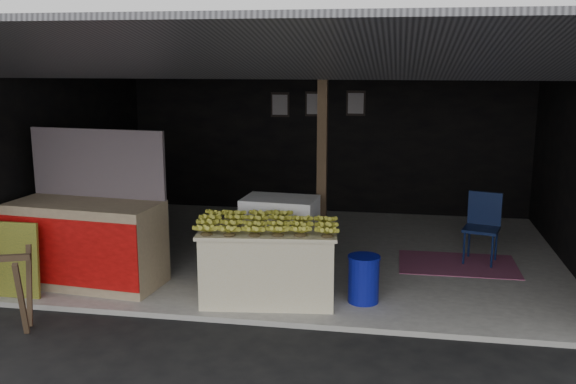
% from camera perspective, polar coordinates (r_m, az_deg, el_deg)
% --- Properties ---
extents(ground, '(80.00, 80.00, 0.00)m').
position_cam_1_polar(ground, '(6.70, -1.71, -11.88)').
color(ground, black).
rests_on(ground, ground).
extents(concrete_slab, '(7.00, 5.00, 0.06)m').
position_cam_1_polar(concrete_slab, '(9.00, 1.51, -5.40)').
color(concrete_slab, gray).
rests_on(concrete_slab, ground).
extents(shophouse, '(7.40, 7.29, 3.02)m').
position_cam_1_polar(shophouse, '(8.93, 1.89, 7.99)').
color(shophouse, black).
rests_on(shophouse, ground).
extents(banana_table, '(1.58, 1.08, 0.82)m').
position_cam_1_polar(banana_table, '(7.14, -1.71, -6.33)').
color(banana_table, beige).
rests_on(banana_table, concrete_slab).
extents(banana_pile, '(1.46, 0.97, 0.16)m').
position_cam_1_polar(banana_pile, '(7.00, -1.74, -2.53)').
color(banana_pile, gold).
rests_on(banana_pile, banana_table).
extents(white_crate, '(0.92, 0.67, 0.98)m').
position_cam_1_polar(white_crate, '(7.87, -0.72, -4.01)').
color(white_crate, white).
rests_on(white_crate, concrete_slab).
extents(neighbor_stall, '(1.82, 0.96, 1.81)m').
position_cam_1_polar(neighbor_stall, '(7.93, -17.44, -4.05)').
color(neighbor_stall, '#998466').
rests_on(neighbor_stall, concrete_slab).
extents(green_signboard, '(0.57, 0.10, 0.86)m').
position_cam_1_polar(green_signboard, '(7.80, -23.11, -5.58)').
color(green_signboard, black).
rests_on(green_signboard, concrete_slab).
extents(water_barrel, '(0.34, 0.34, 0.50)m').
position_cam_1_polar(water_barrel, '(7.14, 6.73, -7.80)').
color(water_barrel, navy).
rests_on(water_barrel, concrete_slab).
extents(plastic_chair, '(0.53, 0.53, 0.91)m').
position_cam_1_polar(plastic_chair, '(8.79, 16.93, -2.51)').
color(plastic_chair, '#0A1539').
rests_on(plastic_chair, concrete_slab).
extents(magenta_rug, '(1.50, 1.01, 0.01)m').
position_cam_1_polar(magenta_rug, '(8.68, 14.84, -6.22)').
color(magenta_rug, maroon).
rests_on(magenta_rug, concrete_slab).
extents(picture_frames, '(1.62, 0.04, 0.46)m').
position_cam_1_polar(picture_frames, '(11.02, 2.56, 7.82)').
color(picture_frames, black).
rests_on(picture_frames, shophouse).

